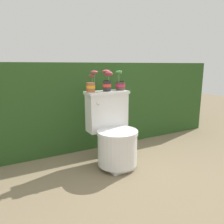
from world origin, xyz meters
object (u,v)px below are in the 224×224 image
object	(u,v)px
potted_plant_left	(91,85)
potted_plant_middle	(120,84)
toilet	(114,134)
potted_plant_midleft	(107,81)

from	to	relation	value
potted_plant_left	potted_plant_middle	distance (m)	0.36
potted_plant_middle	potted_plant_left	bearing A→B (deg)	-179.40
toilet	potted_plant_left	size ratio (longest dim) A/B	3.55
potted_plant_left	potted_plant_middle	bearing A→B (deg)	0.60
toilet	potted_plant_middle	bearing A→B (deg)	43.29
potted_plant_left	potted_plant_middle	xyz separation A→B (m)	(0.36, 0.00, -0.01)
toilet	potted_plant_midleft	world-z (taller)	potted_plant_midleft
potted_plant_midleft	potted_plant_middle	distance (m)	0.17
potted_plant_midleft	potted_plant_middle	size ratio (longest dim) A/B	1.04
potted_plant_middle	potted_plant_midleft	bearing A→B (deg)	-176.64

